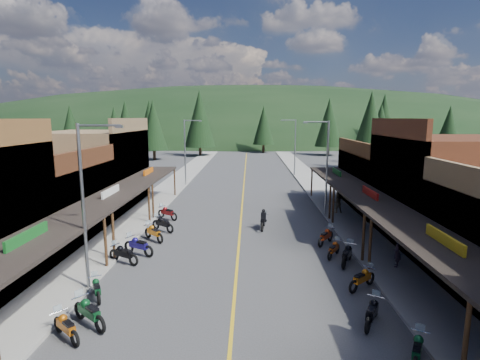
# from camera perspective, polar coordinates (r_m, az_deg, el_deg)

# --- Properties ---
(ground) EXTENTS (220.00, 220.00, 0.00)m
(ground) POSITION_cam_1_polar(r_m,az_deg,el_deg) (24.29, -0.23, -10.36)
(ground) COLOR #38383A
(ground) RESTS_ON ground
(centerline) EXTENTS (0.15, 90.00, 0.01)m
(centerline) POSITION_cam_1_polar(r_m,az_deg,el_deg) (43.63, 0.53, -1.39)
(centerline) COLOR gold
(centerline) RESTS_ON ground
(sidewalk_west) EXTENTS (3.40, 94.00, 0.15)m
(sidewalk_west) POSITION_cam_1_polar(r_m,az_deg,el_deg) (44.61, -10.71, -1.23)
(sidewalk_west) COLOR gray
(sidewalk_west) RESTS_ON ground
(sidewalk_east) EXTENTS (3.40, 94.00, 0.15)m
(sidewalk_east) POSITION_cam_1_polar(r_m,az_deg,el_deg) (44.35, 11.85, -1.33)
(sidewalk_east) COLOR gray
(sidewalk_east) RESTS_ON ground
(shop_west_2) EXTENTS (10.90, 9.00, 6.20)m
(shop_west_2) POSITION_cam_1_polar(r_m,az_deg,el_deg) (29.03, -28.43, -3.03)
(shop_west_2) COLOR #3F2111
(shop_west_2) RESTS_ON ground
(shop_west_3) EXTENTS (10.90, 10.20, 8.20)m
(shop_west_3) POSITION_cam_1_polar(r_m,az_deg,el_deg) (37.37, -21.33, 1.57)
(shop_west_3) COLOR brown
(shop_west_3) RESTS_ON ground
(shop_east_2) EXTENTS (10.90, 9.00, 8.20)m
(shop_east_2) POSITION_cam_1_polar(r_m,az_deg,el_deg) (28.22, 29.11, -1.37)
(shop_east_2) COLOR #562B19
(shop_east_2) RESTS_ON ground
(shop_east_3) EXTENTS (10.90, 10.20, 6.20)m
(shop_east_3) POSITION_cam_1_polar(r_m,az_deg,el_deg) (37.01, 22.13, -0.09)
(shop_east_3) COLOR #4C2D16
(shop_east_3) RESTS_ON ground
(streetlight_0) EXTENTS (2.16, 0.18, 8.00)m
(streetlight_0) POSITION_cam_1_polar(r_m,az_deg,el_deg) (18.87, -22.45, -2.83)
(streetlight_0) COLOR gray
(streetlight_0) RESTS_ON ground
(streetlight_1) EXTENTS (2.16, 0.18, 8.00)m
(streetlight_1) POSITION_cam_1_polar(r_m,az_deg,el_deg) (45.64, -8.21, 4.64)
(streetlight_1) COLOR gray
(streetlight_1) RESTS_ON ground
(streetlight_2) EXTENTS (2.16, 0.18, 8.00)m
(streetlight_2) POSITION_cam_1_polar(r_m,az_deg,el_deg) (31.70, 12.87, 2.39)
(streetlight_2) COLOR gray
(streetlight_2) RESTS_ON ground
(streetlight_3) EXTENTS (2.16, 0.18, 8.00)m
(streetlight_3) POSITION_cam_1_polar(r_m,az_deg,el_deg) (53.35, 8.23, 5.33)
(streetlight_3) COLOR gray
(streetlight_3) RESTS_ON ground
(ridge_hill) EXTENTS (310.00, 140.00, 60.00)m
(ridge_hill) POSITION_cam_1_polar(r_m,az_deg,el_deg) (158.06, 1.20, 6.51)
(ridge_hill) COLOR black
(ridge_hill) RESTS_ON ground
(pine_0) EXTENTS (5.04, 5.04, 11.00)m
(pine_0) POSITION_cam_1_polar(r_m,az_deg,el_deg) (94.10, -24.40, 7.59)
(pine_0) COLOR black
(pine_0) RESTS_ON ground
(pine_1) EXTENTS (5.88, 5.88, 12.50)m
(pine_1) POSITION_cam_1_polar(r_m,az_deg,el_deg) (96.06, -13.60, 8.64)
(pine_1) COLOR black
(pine_1) RESTS_ON ground
(pine_2) EXTENTS (6.72, 6.72, 14.00)m
(pine_2) POSITION_cam_1_polar(r_m,az_deg,el_deg) (81.54, -6.16, 9.27)
(pine_2) COLOR black
(pine_2) RESTS_ON ground
(pine_3) EXTENTS (5.04, 5.04, 11.00)m
(pine_3) POSITION_cam_1_polar(r_m,az_deg,el_deg) (88.92, 3.62, 8.34)
(pine_3) COLOR black
(pine_3) RESTS_ON ground
(pine_4) EXTENTS (5.88, 5.88, 12.50)m
(pine_4) POSITION_cam_1_polar(r_m,az_deg,el_deg) (84.64, 13.40, 8.56)
(pine_4) COLOR black
(pine_4) RESTS_ON ground
(pine_5) EXTENTS (6.72, 6.72, 14.00)m
(pine_5) POSITION_cam_1_polar(r_m,az_deg,el_deg) (100.53, 21.06, 8.73)
(pine_5) COLOR black
(pine_5) RESTS_ON ground
(pine_6) EXTENTS (5.04, 5.04, 11.00)m
(pine_6) POSITION_cam_1_polar(r_m,az_deg,el_deg) (97.98, 29.25, 7.27)
(pine_6) COLOR black
(pine_6) RESTS_ON ground
(pine_7) EXTENTS (5.88, 5.88, 12.50)m
(pine_7) POSITION_cam_1_polar(r_m,az_deg,el_deg) (104.10, -17.05, 8.53)
(pine_7) COLOR black
(pine_7) RESTS_ON ground
(pine_8) EXTENTS (4.48, 4.48, 10.00)m
(pine_8) POSITION_cam_1_polar(r_m,az_deg,el_deg) (66.84, -18.53, 7.07)
(pine_8) COLOR black
(pine_8) RESTS_ON ground
(pine_9) EXTENTS (4.93, 4.93, 10.80)m
(pine_9) POSITION_cam_1_polar(r_m,az_deg,el_deg) (71.76, 20.59, 7.41)
(pine_9) COLOR black
(pine_9) RESTS_ON ground
(pine_10) EXTENTS (5.38, 5.38, 11.60)m
(pine_10) POSITION_cam_1_polar(r_m,az_deg,el_deg) (75.21, -13.07, 8.14)
(pine_10) COLOR black
(pine_10) RESTS_ON ground
(pine_11) EXTENTS (5.82, 5.82, 12.40)m
(pine_11) POSITION_cam_1_polar(r_m,az_deg,el_deg) (63.85, 19.26, 8.02)
(pine_11) COLOR black
(pine_11) RESTS_ON ground
(bike_west_3) EXTENTS (1.93, 1.78, 1.13)m
(bike_west_3) POSITION_cam_1_polar(r_m,az_deg,el_deg) (16.36, -25.01, -19.48)
(bike_west_3) COLOR #B3570C
(bike_west_3) RESTS_ON ground
(bike_west_4) EXTENTS (2.23, 2.00, 1.29)m
(bike_west_4) POSITION_cam_1_polar(r_m,az_deg,el_deg) (16.88, -22.02, -18.02)
(bike_west_4) COLOR #0E4820
(bike_west_4) RESTS_ON ground
(bike_west_5) EXTENTS (1.45, 1.94, 1.07)m
(bike_west_5) POSITION_cam_1_polar(r_m,az_deg,el_deg) (19.05, -21.01, -15.07)
(bike_west_5) COLOR #0C401E
(bike_west_5) RESTS_ON ground
(bike_west_6) EXTENTS (2.24, 1.64, 1.23)m
(bike_west_6) POSITION_cam_1_polar(r_m,az_deg,el_deg) (22.72, -17.35, -10.59)
(bike_west_6) COLOR black
(bike_west_6) RESTS_ON ground
(bike_west_7) EXTENTS (2.35, 1.75, 1.29)m
(bike_west_7) POSITION_cam_1_polar(r_m,az_deg,el_deg) (23.78, -15.22, -9.50)
(bike_west_7) COLOR navy
(bike_west_7) RESTS_ON ground
(bike_west_8) EXTENTS (2.06, 2.07, 1.25)m
(bike_west_8) POSITION_cam_1_polar(r_m,az_deg,el_deg) (26.15, -13.02, -7.71)
(bike_west_8) COLOR #C46A0E
(bike_west_8) RESTS_ON ground
(bike_west_9) EXTENTS (2.19, 1.89, 1.25)m
(bike_west_9) POSITION_cam_1_polar(r_m,az_deg,el_deg) (28.10, -11.71, -6.45)
(bike_west_9) COLOR black
(bike_west_9) RESTS_ON ground
(bike_west_10) EXTENTS (2.17, 1.83, 1.23)m
(bike_west_10) POSITION_cam_1_polar(r_m,az_deg,el_deg) (31.25, -11.01, -4.83)
(bike_west_10) COLOR maroon
(bike_west_10) RESTS_ON ground
(bike_east_3) EXTENTS (1.49, 2.00, 1.10)m
(bike_east_3) POSITION_cam_1_polar(r_m,az_deg,el_deg) (15.09, 25.42, -22.18)
(bike_east_3) COLOR #0E4622
(bike_east_3) RESTS_ON ground
(bike_east_4) EXTENTS (1.61, 2.12, 1.17)m
(bike_east_4) POSITION_cam_1_polar(r_m,az_deg,el_deg) (16.75, 19.50, -18.33)
(bike_east_4) COLOR black
(bike_east_4) RESTS_ON ground
(bike_east_5) EXTENTS (1.98, 1.84, 1.16)m
(bike_east_5) POSITION_cam_1_polar(r_m,az_deg,el_deg) (19.65, 18.13, -13.98)
(bike_east_5) COLOR #CB660E
(bike_east_5) RESTS_ON ground
(bike_east_6) EXTENTS (1.64, 2.32, 1.27)m
(bike_east_6) POSITION_cam_1_polar(r_m,az_deg,el_deg) (22.43, 16.01, -10.74)
(bike_east_6) COLOR black
(bike_east_6) RESTS_ON ground
(bike_east_7) EXTENTS (1.51, 1.93, 1.07)m
(bike_east_7) POSITION_cam_1_polar(r_m,az_deg,el_deg) (23.39, 14.11, -10.06)
(bike_east_7) COLOR #B6440D
(bike_east_7) RESTS_ON ground
(bike_east_8) EXTENTS (1.79, 2.12, 1.20)m
(bike_east_8) POSITION_cam_1_polar(r_m,az_deg,el_deg) (25.44, 12.94, -8.25)
(bike_east_8) COLOR #B4300C
(bike_east_8) RESTS_ON ground
(rider_on_bike) EXTENTS (0.98, 2.17, 1.59)m
(rider_on_bike) POSITION_cam_1_polar(r_m,az_deg,el_deg) (28.15, 3.57, -6.21)
(rider_on_bike) COLOR black
(rider_on_bike) RESTS_ON ground
(pedestrian_east_a) EXTENTS (0.59, 0.70, 1.65)m
(pedestrian_east_a) POSITION_cam_1_polar(r_m,az_deg,el_deg) (22.57, 22.84, -10.09)
(pedestrian_east_a) COLOR #251D2B
(pedestrian_east_a) RESTS_ON sidewalk_east
(pedestrian_east_b) EXTENTS (0.92, 0.59, 1.78)m
(pedestrian_east_b) POSITION_cam_1_polar(r_m,az_deg,el_deg) (33.24, 14.58, -3.34)
(pedestrian_east_b) COLOR brown
(pedestrian_east_b) RESTS_ON sidewalk_east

